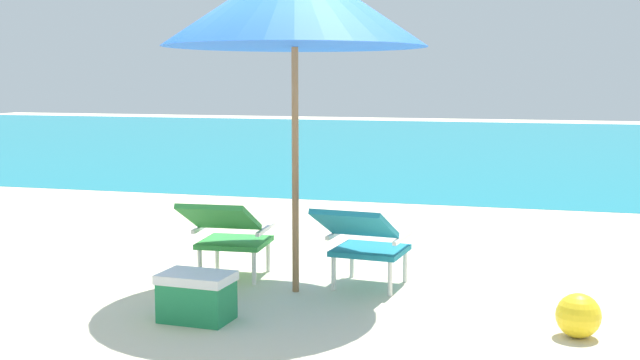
{
  "coord_description": "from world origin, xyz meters",
  "views": [
    {
      "loc": [
        1.77,
        -5.99,
        1.61
      ],
      "look_at": [
        0.0,
        0.4,
        0.75
      ],
      "focal_mm": 45.65,
      "sensor_mm": 36.0,
      "label": 1
    }
  ],
  "objects_px": {
    "lounge_chair_right": "(363,239)",
    "cooler_box": "(197,296)",
    "lounge_chair_left": "(228,231)",
    "beach_ball": "(578,316)",
    "beach_umbrella_center": "(295,2)"
  },
  "relations": [
    {
      "from": "lounge_chair_right",
      "to": "cooler_box",
      "type": "bearing_deg",
      "value": -132.26
    },
    {
      "from": "lounge_chair_left",
      "to": "lounge_chair_right",
      "type": "height_order",
      "value": "same"
    },
    {
      "from": "lounge_chair_left",
      "to": "beach_ball",
      "type": "xyz_separation_m",
      "value": [
        2.59,
        -0.69,
        -0.27
      ]
    },
    {
      "from": "lounge_chair_left",
      "to": "beach_ball",
      "type": "height_order",
      "value": "lounge_chair_left"
    },
    {
      "from": "beach_umbrella_center",
      "to": "cooler_box",
      "type": "bearing_deg",
      "value": -115.66
    },
    {
      "from": "beach_umbrella_center",
      "to": "beach_ball",
      "type": "xyz_separation_m",
      "value": [
        2.0,
        -0.56,
        -1.99
      ]
    },
    {
      "from": "lounge_chair_left",
      "to": "beach_umbrella_center",
      "type": "xyz_separation_m",
      "value": [
        0.59,
        -0.13,
        1.72
      ]
    },
    {
      "from": "lounge_chair_left",
      "to": "cooler_box",
      "type": "height_order",
      "value": "lounge_chair_left"
    },
    {
      "from": "lounge_chair_right",
      "to": "cooler_box",
      "type": "xyz_separation_m",
      "value": [
        -0.9,
        -0.99,
        -0.24
      ]
    },
    {
      "from": "lounge_chair_right",
      "to": "cooler_box",
      "type": "relative_size",
      "value": 1.88
    },
    {
      "from": "lounge_chair_left",
      "to": "cooler_box",
      "type": "distance_m",
      "value": 1.04
    },
    {
      "from": "lounge_chair_left",
      "to": "cooler_box",
      "type": "relative_size",
      "value": 1.86
    },
    {
      "from": "lounge_chair_left",
      "to": "cooler_box",
      "type": "xyz_separation_m",
      "value": [
        0.18,
        -0.99,
        -0.24
      ]
    },
    {
      "from": "beach_ball",
      "to": "beach_umbrella_center",
      "type": "bearing_deg",
      "value": 164.38
    },
    {
      "from": "lounge_chair_left",
      "to": "beach_ball",
      "type": "distance_m",
      "value": 2.69
    }
  ]
}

